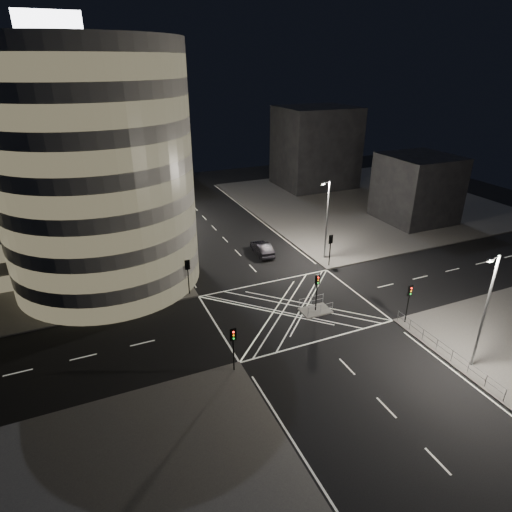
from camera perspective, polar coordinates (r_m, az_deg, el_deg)
name	(u,v)px	position (r m, az deg, el deg)	size (l,w,h in m)	color
ground	(291,308)	(44.20, 4.68, -6.94)	(120.00, 120.00, 0.00)	black
sidewalk_far_right	(364,201)	(79.72, 14.25, 7.13)	(42.00, 42.00, 0.15)	#504D4B
central_island	(315,311)	(43.93, 7.93, -7.21)	(3.00, 2.00, 0.15)	slate
office_tower_curved	(46,165)	(52.84, -26.17, 10.80)	(30.00, 29.00, 27.20)	gray
office_block_rear	(41,145)	(76.04, -26.71, 13.11)	(24.00, 16.00, 22.00)	gray
building_right_far	(315,147)	(86.71, 7.90, 14.19)	(14.00, 12.00, 15.00)	black
building_right_near	(417,188)	(71.02, 20.64, 8.46)	(10.00, 10.00, 10.00)	black
building_far_end	(142,136)	(93.17, -14.90, 15.19)	(18.00, 8.00, 18.00)	black
tree_a	(165,245)	(46.29, -12.01, 1.38)	(4.91, 4.91, 7.91)	black
tree_b	(154,229)	(51.87, -13.42, 3.54)	(4.09, 4.09, 7.21)	black
tree_c	(145,214)	(57.47, -14.57, 5.48)	(3.78, 3.78, 7.02)	black
tree_d	(137,201)	(63.13, -15.54, 7.14)	(4.82, 4.82, 7.67)	black
tree_e	(132,194)	(69.05, -16.27, 7.88)	(3.69, 3.69, 6.28)	black
traffic_signal_fl	(188,271)	(45.60, -9.09, -1.94)	(0.55, 0.22, 4.00)	black
traffic_signal_nl	(233,342)	(34.38, -3.06, -11.34)	(0.55, 0.22, 4.00)	black
traffic_signal_fr	(330,245)	(52.15, 9.89, 1.51)	(0.55, 0.22, 4.00)	black
traffic_signal_nr	(409,297)	(42.68, 19.74, -5.16)	(0.55, 0.22, 4.00)	black
traffic_signal_island	(317,286)	(42.51, 8.15, -3.96)	(0.55, 0.22, 4.00)	black
street_lamp_left_near	(169,232)	(49.09, -11.59, 3.19)	(1.25, 0.25, 10.00)	slate
street_lamp_left_far	(141,191)	(65.98, -15.09, 8.39)	(1.25, 0.25, 10.00)	slate
street_lamp_right_far	(327,218)	(53.24, 9.40, 5.07)	(1.25, 0.25, 10.00)	slate
street_lamp_right_near	(485,309)	(37.84, 28.24, -6.24)	(1.25, 0.25, 10.00)	slate
railing_near_right	(444,350)	(40.47, 23.82, -11.38)	(0.06, 11.70, 1.10)	slate
railing_island_south	(320,310)	(42.96, 8.59, -7.08)	(2.80, 0.06, 1.10)	slate
railing_island_north	(311,301)	(44.26, 7.38, -5.97)	(2.80, 0.06, 1.10)	slate
sedan	(262,248)	(55.49, 0.83, 1.01)	(1.76, 5.05, 1.66)	black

